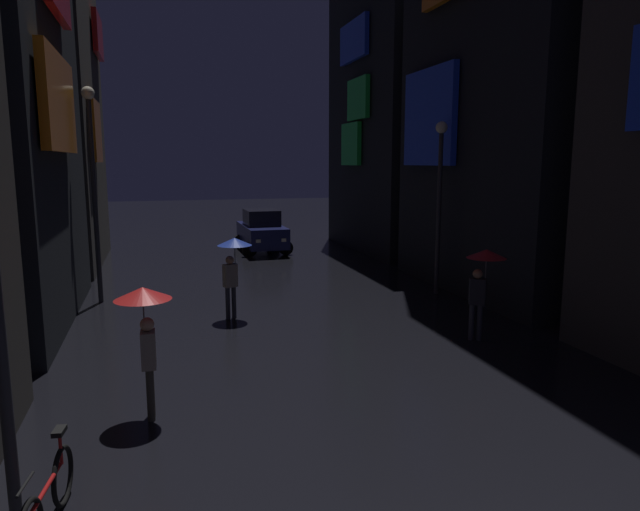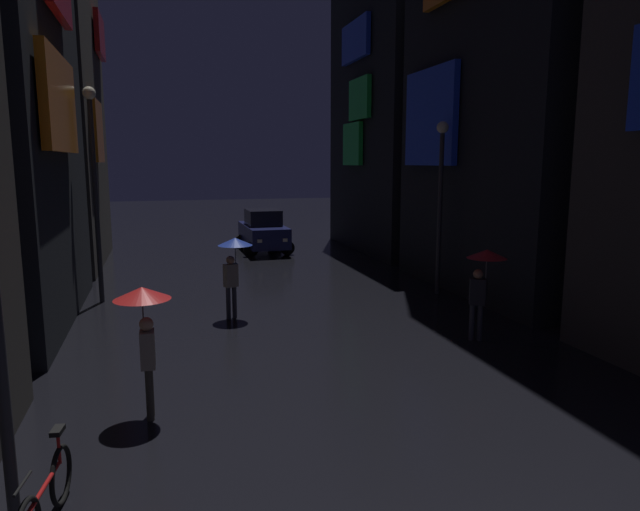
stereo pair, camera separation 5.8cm
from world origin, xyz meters
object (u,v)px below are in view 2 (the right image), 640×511
object	(u,v)px
car_distant	(263,231)
streetlamp_right_far	(441,187)
pedestrian_midstreet_left_red	(144,316)
pedestrian_foreground_right_blue	(234,255)
streetlamp_left_far	(94,172)
bicycle_parked_at_storefront	(46,499)
pedestrian_far_right_red	(484,269)

from	to	relation	value
car_distant	streetlamp_right_far	size ratio (longest dim) A/B	0.79
pedestrian_midstreet_left_red	car_distant	distance (m)	17.19
pedestrian_foreground_right_blue	streetlamp_right_far	distance (m)	6.73
streetlamp_left_far	pedestrian_foreground_right_blue	bearing A→B (deg)	-37.54
pedestrian_foreground_right_blue	bicycle_parked_at_storefront	bearing A→B (deg)	-110.77
streetlamp_left_far	bicycle_parked_at_storefront	bearing A→B (deg)	-87.91
car_distant	streetlamp_right_far	distance (m)	10.83
pedestrian_foreground_right_blue	streetlamp_right_far	size ratio (longest dim) A/B	0.40
car_distant	bicycle_parked_at_storefront	bearing A→B (deg)	-106.92
pedestrian_far_right_red	streetlamp_left_far	distance (m)	10.96
pedestrian_far_right_red	streetlamp_left_far	world-z (taller)	streetlamp_left_far
bicycle_parked_at_storefront	pedestrian_midstreet_left_red	bearing A→B (deg)	69.47
pedestrian_far_right_red	car_distant	xyz separation A→B (m)	(-2.50, 14.45, -0.74)
pedestrian_midstreet_left_red	car_distant	xyz separation A→B (m)	(4.82, 16.48, -0.74)
pedestrian_far_right_red	streetlamp_right_far	world-z (taller)	streetlamp_right_far
car_distant	streetlamp_left_far	world-z (taller)	streetlamp_left_far
streetlamp_right_far	pedestrian_far_right_red	bearing A→B (deg)	-105.17
pedestrian_foreground_right_blue	pedestrian_midstreet_left_red	bearing A→B (deg)	-110.90
bicycle_parked_at_storefront	streetlamp_left_far	world-z (taller)	streetlamp_left_far
pedestrian_far_right_red	pedestrian_foreground_right_blue	world-z (taller)	same
streetlamp_right_far	pedestrian_midstreet_left_red	bearing A→B (deg)	-142.36
car_distant	streetlamp_left_far	xyz separation A→B (m)	(-6.26, -8.21, 2.86)
pedestrian_far_right_red	car_distant	size ratio (longest dim) A/B	0.51
pedestrian_midstreet_left_red	bicycle_parked_at_storefront	bearing A→B (deg)	-110.53
car_distant	pedestrian_foreground_right_blue	bearing A→B (deg)	-103.89
bicycle_parked_at_storefront	streetlamp_right_far	xyz separation A→B (m)	(9.60, 9.38, 2.93)
bicycle_parked_at_storefront	streetlamp_right_far	bearing A→B (deg)	44.33
car_distant	streetlamp_right_far	bearing A→B (deg)	-69.28
pedestrian_midstreet_left_red	streetlamp_right_far	distance (m)	10.93
pedestrian_foreground_right_blue	streetlamp_left_far	distance (m)	4.96
bicycle_parked_at_storefront	streetlamp_left_far	bearing A→B (deg)	92.09
pedestrian_midstreet_left_red	streetlamp_right_far	size ratio (longest dim) A/B	0.40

